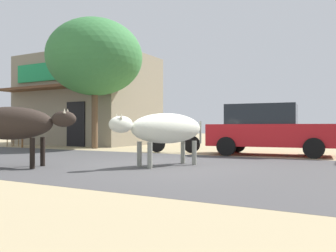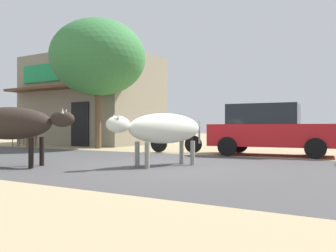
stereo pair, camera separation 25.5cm
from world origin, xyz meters
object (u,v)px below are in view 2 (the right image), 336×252
Objects in this scene: roadside_tree at (98,58)px; cafe_chair_near_tree at (17,135)px; parked_hatchback_car at (270,129)px; cafe_chair_by_doorway at (33,136)px; cow_far_dark at (163,129)px; parked_motorcycle at (177,139)px; cow_near_brown at (12,124)px.

roadside_tree is 5.67m from cafe_chair_near_tree.
parked_hatchback_car is 10.38m from cafe_chair_by_doorway.
cafe_chair_near_tree is at bearing 159.58° from cow_far_dark.
cow_near_brown is (-1.12, -5.83, 0.51)m from parked_motorcycle.
cafe_chair_by_doorway is at bearing 158.03° from cow_far_dark.
roadside_tree is 2.16× the size of cow_near_brown.
roadside_tree is at bearing 7.36° from cafe_chair_near_tree.
parked_motorcycle is 4.41m from cow_far_dark.
parked_motorcycle is at bearing 79.15° from cow_near_brown.
cow_near_brown reaches higher than cow_far_dark.
roadside_tree reaches higher than cafe_chair_by_doorway.
parked_motorcycle reaches higher than cafe_chair_near_tree.
cow_far_dark is at bearing -65.52° from parked_motorcycle.
cow_near_brown reaches higher than cafe_chair_near_tree.
roadside_tree is 2.24× the size of cow_far_dark.
parked_motorcycle is 0.75× the size of cow_far_dark.
cafe_chair_near_tree is (-8.60, -0.12, 0.05)m from parked_motorcycle.
cafe_chair_by_doorway is at bearing -176.95° from parked_motorcycle.
parked_hatchback_car is at bearing 7.55° from parked_motorcycle.
parked_hatchback_car is 1.66× the size of cow_far_dark.
cafe_chair_near_tree and cafe_chair_by_doorway have the same top height.
cow_near_brown reaches higher than cafe_chair_by_doorway.
roadside_tree is 2.97× the size of parked_motorcycle.
roadside_tree is at bearing 142.87° from cow_far_dark.
cafe_chair_near_tree is (-11.80, -0.54, -0.33)m from parked_hatchback_car.
cow_near_brown is at bearing -64.80° from roadside_tree.
roadside_tree is at bearing 115.20° from cow_near_brown.
parked_motorcycle is 2.01× the size of cafe_chair_near_tree.
parked_hatchback_car is 1.60× the size of cow_near_brown.
roadside_tree is 7.99m from cow_far_dark.
cafe_chair_by_doorway is at bearing -175.55° from parked_hatchback_car.
cafe_chair_by_doorway is at bearing -164.64° from roadside_tree.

